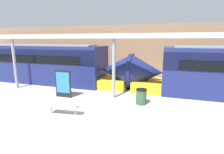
# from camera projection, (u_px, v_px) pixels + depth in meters

# --- Properties ---
(ground_plane) EXTENTS (60.00, 60.00, 0.00)m
(ground_plane) POSITION_uv_depth(u_px,v_px,m) (80.00, 123.00, 7.64)
(ground_plane) COLOR #B2AFA8
(station_wall) EXTENTS (56.00, 0.20, 5.00)m
(station_wall) POSITION_uv_depth(u_px,v_px,m) (130.00, 51.00, 16.96)
(station_wall) COLOR #937051
(station_wall) RESTS_ON ground_plane
(train_right) EXTENTS (17.64, 2.93, 3.20)m
(train_right) POSITION_uv_depth(u_px,v_px,m) (34.00, 64.00, 15.54)
(train_right) COLOR navy
(train_right) RESTS_ON ground_plane
(bench_near) EXTENTS (1.64, 0.61, 0.84)m
(bench_near) POSITION_uv_depth(u_px,v_px,m) (62.00, 105.00, 8.39)
(bench_near) COLOR #ADB2B7
(bench_near) RESTS_ON ground_plane
(trash_bin) EXTENTS (0.62, 0.62, 0.88)m
(trash_bin) POSITION_uv_depth(u_px,v_px,m) (141.00, 96.00, 9.88)
(trash_bin) COLOR #2D5138
(trash_bin) RESTS_ON ground_plane
(poster_board) EXTENTS (1.08, 0.07, 1.74)m
(poster_board) POSITION_uv_depth(u_px,v_px,m) (63.00, 84.00, 10.99)
(poster_board) COLOR black
(poster_board) RESTS_ON ground_plane
(support_column_near) EXTENTS (0.21, 0.21, 3.67)m
(support_column_near) POSITION_uv_depth(u_px,v_px,m) (114.00, 69.00, 10.71)
(support_column_near) COLOR gray
(support_column_near) RESTS_ON ground_plane
(support_column_far) EXTENTS (0.21, 0.21, 3.67)m
(support_column_far) POSITION_uv_depth(u_px,v_px,m) (15.00, 64.00, 13.00)
(support_column_far) COLOR gray
(support_column_far) RESTS_ON ground_plane
(canopy_beam) EXTENTS (28.00, 0.60, 0.28)m
(canopy_beam) POSITION_uv_depth(u_px,v_px,m) (114.00, 36.00, 10.30)
(canopy_beam) COLOR #B7B7BC
(canopy_beam) RESTS_ON support_column_near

